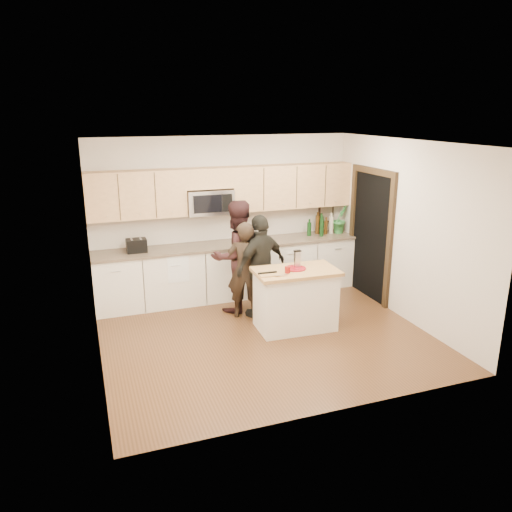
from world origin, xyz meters
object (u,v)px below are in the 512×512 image
object	(u,v)px
woman_center	(237,257)
woman_left	(245,270)
island	(295,299)
woman_right	(261,267)
toaster	(137,246)

from	to	relation	value
woman_center	woman_left	bearing A→B (deg)	82.71
island	woman_center	distance (m)	1.20
woman_left	woman_center	xyz separation A→B (m)	(-0.03, 0.30, 0.14)
island	woman_left	xyz separation A→B (m)	(-0.56, 0.65, 0.30)
woman_center	woman_right	xyz separation A→B (m)	(0.28, -0.36, -0.09)
woman_right	woman_left	bearing A→B (deg)	-37.94
island	woman_center	bearing A→B (deg)	124.21
island	woman_left	world-z (taller)	woman_left
woman_left	woman_right	size ratio (longest dim) A/B	0.94
woman_left	toaster	bearing A→B (deg)	-12.28
toaster	woman_center	distance (m)	1.59
toaster	woman_right	size ratio (longest dim) A/B	0.19
toaster	woman_right	bearing A→B (deg)	-29.45
island	woman_center	xyz separation A→B (m)	(-0.59, 0.95, 0.44)
toaster	woman_center	size ratio (longest dim) A/B	0.17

